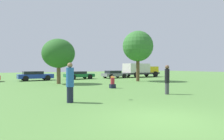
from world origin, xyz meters
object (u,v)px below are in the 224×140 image
Objects in this scene: person_thrower at (70,82)px; parked_car_green at (79,75)px; parked_car_blue at (35,76)px; tree_2 at (138,46)px; frisbee at (113,77)px; bystander_sitting at (113,83)px; person_catcher at (167,79)px; delivery_truck_yellow at (140,70)px; tree_1 at (59,54)px; parked_car_grey at (114,74)px.

parked_car_green is at bearing 70.92° from person_thrower.
parked_car_blue is (0.81, 17.11, -0.36)m from person_thrower.
parked_car_green is (-4.88, 7.44, -3.64)m from tree_2.
person_thrower reaches higher than frisbee.
frisbee is 17.42m from parked_car_blue.
frisbee is 5.59m from bystander_sitting.
delivery_truck_yellow is at bearing -120.88° from person_catcher.
tree_1 is 0.67× the size of delivery_truck_yellow.
tree_1 reaches higher than parked_car_grey.
person_thrower is 0.47× the size of parked_car_green.
parked_car_blue is at bearing 177.86° from parked_car_green.
frisbee is 14.00m from tree_2.
person_catcher reaches higher than frisbee.
person_catcher reaches higher than parked_car_grey.
person_thrower is 11.25m from tree_1.
parked_car_grey is at bearing 30.67° from tree_1.
frisbee is 0.06× the size of parked_car_grey.
parked_car_blue reaches higher than parked_car_grey.
person_catcher is 18.21m from parked_car_blue.
person_thrower is 0.50× the size of parked_car_grey.
tree_1 reaches higher than parked_car_blue.
parked_car_grey is at bearing 59.49° from frisbee.
parked_car_green is 1.07× the size of parked_car_grey.
person_thrower is 0.43× the size of tree_1.
person_thrower reaches higher than bystander_sitting.
tree_1 is at bearing 90.44° from frisbee.
tree_1 is 1.08× the size of parked_car_blue.
person_catcher is 0.27× the size of delivery_truck_yellow.
delivery_truck_yellow is at bearing -2.80° from parked_car_blue.
tree_2 is 7.98m from parked_car_grey.
tree_2 is at bearing -59.93° from parked_car_green.
tree_1 reaches higher than person_catcher.
parked_car_blue is 0.62× the size of delivery_truck_yellow.
delivery_truck_yellow is (16.91, 0.11, 0.64)m from parked_car_blue.
delivery_truck_yellow is (17.72, 17.22, 0.28)m from person_thrower.
frisbee is at bearing -89.56° from tree_1.
parked_car_blue is 1.10× the size of parked_car_grey.
person_thrower reaches higher than person_catcher.
person_catcher is 0.31× the size of tree_2.
parked_car_green is at bearing 176.85° from delivery_truck_yellow.
tree_1 is 1.11× the size of parked_car_green.
tree_2 is 0.89× the size of delivery_truck_yellow.
person_catcher reaches higher than bystander_sitting.
bystander_sitting is 0.23× the size of tree_1.
parked_car_grey is (12.36, 16.84, -0.37)m from person_thrower.
parked_car_blue is at bearing -70.13° from person_catcher.
parked_car_grey is at bearing -6.96° from parked_car_green.
person_catcher is at bearing -117.67° from tree_2.
parked_car_green is (1.67, 12.65, 0.19)m from bystander_sitting.
tree_2 is (5.26, 10.02, 3.26)m from person_catcher.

